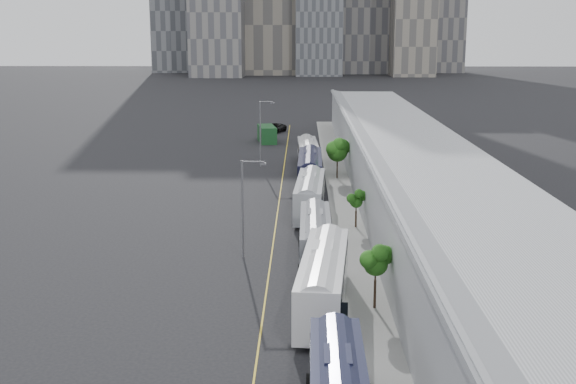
{
  "coord_description": "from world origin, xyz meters",
  "views": [
    {
      "loc": [
        1.05,
        -10.17,
        18.23
      ],
      "look_at": [
        -0.34,
        58.74,
        3.0
      ],
      "focal_mm": 45.0,
      "sensor_mm": 36.0,
      "label": 1
    }
  ],
  "objects_px": {
    "bus_5": "(310,172)",
    "street_lamp_far": "(262,129)",
    "bus_2": "(323,285)",
    "bus_3": "(315,240)",
    "suv": "(275,128)",
    "shipping_container": "(267,134)",
    "street_lamp_near": "(245,202)",
    "bus_4": "(310,199)",
    "bus_6": "(308,156)"
  },
  "relations": [
    {
      "from": "street_lamp_far",
      "to": "suv",
      "type": "relative_size",
      "value": 1.52
    },
    {
      "from": "suv",
      "to": "bus_5",
      "type": "bearing_deg",
      "value": -61.63
    },
    {
      "from": "street_lamp_near",
      "to": "bus_6",
      "type": "bearing_deg",
      "value": 82.46
    },
    {
      "from": "bus_2",
      "to": "street_lamp_near",
      "type": "bearing_deg",
      "value": 123.28
    },
    {
      "from": "bus_2",
      "to": "street_lamp_near",
      "type": "relative_size",
      "value": 1.74
    },
    {
      "from": "bus_3",
      "to": "shipping_container",
      "type": "xyz_separation_m",
      "value": [
        -7.16,
        64.71,
        -0.15
      ]
    },
    {
      "from": "suv",
      "to": "bus_6",
      "type": "bearing_deg",
      "value": -59.36
    },
    {
      "from": "street_lamp_far",
      "to": "shipping_container",
      "type": "relative_size",
      "value": 1.35
    },
    {
      "from": "suv",
      "to": "bus_3",
      "type": "bearing_deg",
      "value": -64.2
    },
    {
      "from": "bus_2",
      "to": "bus_5",
      "type": "distance_m",
      "value": 40.09
    },
    {
      "from": "street_lamp_far",
      "to": "suv",
      "type": "bearing_deg",
      "value": 89.3
    },
    {
      "from": "bus_4",
      "to": "shipping_container",
      "type": "relative_size",
      "value": 2.0
    },
    {
      "from": "bus_4",
      "to": "bus_6",
      "type": "relative_size",
      "value": 1.04
    },
    {
      "from": "bus_5",
      "to": "bus_6",
      "type": "xyz_separation_m",
      "value": [
        -0.16,
        12.65,
        -0.13
      ]
    },
    {
      "from": "bus_2",
      "to": "bus_6",
      "type": "bearing_deg",
      "value": 95.98
    },
    {
      "from": "bus_5",
      "to": "street_lamp_far",
      "type": "xyz_separation_m",
      "value": [
        -6.59,
        13.02,
        3.54
      ]
    },
    {
      "from": "shipping_container",
      "to": "street_lamp_far",
      "type": "bearing_deg",
      "value": -99.32
    },
    {
      "from": "bus_5",
      "to": "street_lamp_far",
      "type": "relative_size",
      "value": 1.53
    },
    {
      "from": "bus_4",
      "to": "street_lamp_far",
      "type": "bearing_deg",
      "value": 106.47
    },
    {
      "from": "street_lamp_far",
      "to": "bus_2",
      "type": "bearing_deg",
      "value": -82.39
    },
    {
      "from": "shipping_container",
      "to": "bus_3",
      "type": "bearing_deg",
      "value": -94.02
    },
    {
      "from": "street_lamp_near",
      "to": "bus_2",
      "type": "bearing_deg",
      "value": -61.97
    },
    {
      "from": "street_lamp_near",
      "to": "bus_3",
      "type": "bearing_deg",
      "value": -1.0
    },
    {
      "from": "bus_6",
      "to": "bus_5",
      "type": "bearing_deg",
      "value": -91.2
    },
    {
      "from": "bus_3",
      "to": "bus_6",
      "type": "xyz_separation_m",
      "value": [
        -0.32,
        41.34,
        0.04
      ]
    },
    {
      "from": "bus_2",
      "to": "street_lamp_near",
      "type": "height_order",
      "value": "street_lamp_near"
    },
    {
      "from": "shipping_container",
      "to": "suv",
      "type": "xyz_separation_m",
      "value": [
        0.84,
        12.39,
        -0.56
      ]
    },
    {
      "from": "bus_4",
      "to": "bus_5",
      "type": "distance_m",
      "value": 13.84
    },
    {
      "from": "bus_5",
      "to": "street_lamp_far",
      "type": "distance_m",
      "value": 15.01
    },
    {
      "from": "bus_4",
      "to": "shipping_container",
      "type": "height_order",
      "value": "bus_4"
    },
    {
      "from": "bus_6",
      "to": "street_lamp_far",
      "type": "relative_size",
      "value": 1.42
    },
    {
      "from": "bus_5",
      "to": "bus_6",
      "type": "relative_size",
      "value": 1.08
    },
    {
      "from": "street_lamp_near",
      "to": "street_lamp_far",
      "type": "relative_size",
      "value": 0.89
    },
    {
      "from": "bus_2",
      "to": "bus_5",
      "type": "bearing_deg",
      "value": 95.97
    },
    {
      "from": "bus_3",
      "to": "suv",
      "type": "relative_size",
      "value": 2.08
    },
    {
      "from": "bus_2",
      "to": "suv",
      "type": "height_order",
      "value": "bus_2"
    },
    {
      "from": "bus_6",
      "to": "suv",
      "type": "height_order",
      "value": "bus_6"
    },
    {
      "from": "bus_2",
      "to": "bus_3",
      "type": "relative_size",
      "value": 1.13
    },
    {
      "from": "bus_4",
      "to": "shipping_container",
      "type": "xyz_separation_m",
      "value": [
        -6.84,
        49.87,
        -0.26
      ]
    },
    {
      "from": "bus_5",
      "to": "bus_3",
      "type": "bearing_deg",
      "value": -88.81
    },
    {
      "from": "bus_6",
      "to": "street_lamp_far",
      "type": "bearing_deg",
      "value": 174.82
    },
    {
      "from": "bus_3",
      "to": "street_lamp_far",
      "type": "distance_m",
      "value": 42.41
    },
    {
      "from": "bus_2",
      "to": "bus_6",
      "type": "relative_size",
      "value": 1.1
    },
    {
      "from": "bus_3",
      "to": "street_lamp_far",
      "type": "bearing_deg",
      "value": 99.6
    },
    {
      "from": "bus_3",
      "to": "suv",
      "type": "height_order",
      "value": "bus_3"
    },
    {
      "from": "street_lamp_near",
      "to": "suv",
      "type": "xyz_separation_m",
      "value": [
        -0.54,
        77.0,
        -3.92
      ]
    },
    {
      "from": "bus_4",
      "to": "bus_5",
      "type": "height_order",
      "value": "bus_5"
    },
    {
      "from": "bus_5",
      "to": "suv",
      "type": "relative_size",
      "value": 2.31
    },
    {
      "from": "bus_5",
      "to": "shipping_container",
      "type": "height_order",
      "value": "bus_5"
    },
    {
      "from": "suv",
      "to": "street_lamp_near",
      "type": "bearing_deg",
      "value": -68.48
    }
  ]
}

